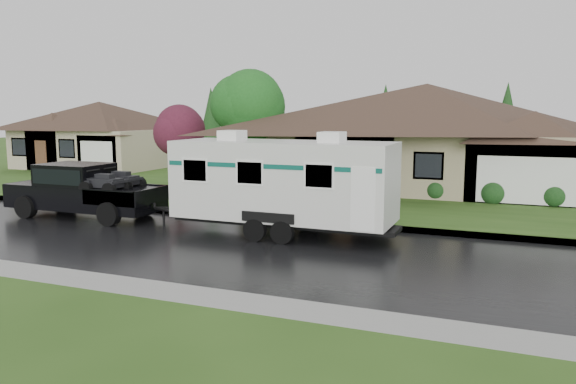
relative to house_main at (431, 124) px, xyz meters
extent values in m
plane|color=#2D4E18|center=(-2.29, -13.84, -3.59)|extent=(140.00, 140.00, 0.00)
cube|color=black|center=(-2.29, -15.84, -3.59)|extent=(140.00, 8.00, 0.01)
cube|color=gray|center=(-2.29, -11.59, -3.52)|extent=(140.00, 0.50, 0.15)
cube|color=#2D4E18|center=(-2.29, 1.16, -3.52)|extent=(140.00, 26.00, 0.15)
cube|color=#988C67|center=(-0.29, 0.16, -1.94)|extent=(18.00, 10.00, 3.00)
pyramid|color=#33251C|center=(-0.29, 0.16, 2.16)|extent=(19.44, 10.80, 2.60)
cube|color=#988C67|center=(5.11, -2.84, -2.09)|extent=(5.76, 4.00, 2.70)
cube|color=tan|center=(-24.29, 2.16, -2.04)|extent=(10.00, 8.00, 2.80)
pyramid|color=#33251C|center=(-24.29, 2.16, 1.36)|extent=(10.80, 8.64, 2.00)
cube|color=tan|center=(-21.29, 0.16, -2.18)|extent=(3.20, 4.00, 2.52)
cylinder|color=#382B1E|center=(-8.40, -5.55, -2.11)|extent=(0.41, 0.41, 2.66)
sphere|color=#246C23|center=(-8.40, -5.55, 0.80)|extent=(3.67, 3.67, 3.67)
cylinder|color=#382B1E|center=(-12.45, -5.73, -2.50)|extent=(0.34, 0.34, 1.88)
sphere|color=#561B2D|center=(-12.45, -5.73, -0.45)|extent=(2.59, 2.59, 2.59)
sphere|color=#143814|center=(-6.59, -4.54, -2.94)|extent=(1.00, 1.00, 1.00)
sphere|color=#143814|center=(-4.07, -4.54, -2.94)|extent=(1.00, 1.00, 1.00)
sphere|color=#143814|center=(-1.55, -4.54, -2.94)|extent=(1.00, 1.00, 1.00)
sphere|color=#143814|center=(0.97, -4.54, -2.94)|extent=(1.00, 1.00, 1.00)
sphere|color=#143814|center=(3.49, -4.54, -2.94)|extent=(1.00, 1.00, 1.00)
sphere|color=#143814|center=(6.01, -4.54, -2.94)|extent=(1.00, 1.00, 1.00)
cube|color=black|center=(-11.75, -13.67, -2.74)|extent=(6.51, 2.17, 0.93)
cube|color=black|center=(-14.14, -13.67, -2.45)|extent=(1.74, 2.12, 0.38)
cube|color=black|center=(-12.19, -13.67, -1.91)|extent=(2.61, 2.04, 0.98)
cube|color=black|center=(-12.19, -13.67, -1.85)|extent=(2.39, 2.08, 0.60)
cube|color=black|center=(-9.69, -13.67, -2.53)|extent=(2.39, 2.06, 0.07)
cylinder|color=black|center=(-13.82, -14.74, -3.14)|extent=(0.91, 0.35, 0.91)
cylinder|color=black|center=(-13.82, -12.61, -3.14)|extent=(0.91, 0.35, 0.91)
cylinder|color=black|center=(-9.69, -14.74, -3.14)|extent=(0.91, 0.35, 0.91)
cylinder|color=black|center=(-9.69, -12.61, -3.14)|extent=(0.91, 0.35, 0.91)
cube|color=silver|center=(-3.05, -13.67, -1.66)|extent=(7.60, 2.61, 2.66)
cube|color=black|center=(-3.05, -13.67, -3.16)|extent=(8.03, 1.30, 0.15)
cube|color=#0B4F43|center=(-3.05, -13.67, -1.08)|extent=(7.45, 2.63, 0.15)
cube|color=white|center=(-5.01, -13.67, -0.16)|extent=(0.76, 0.87, 0.35)
cube|color=white|center=(-1.32, -13.67, -0.16)|extent=(0.76, 0.87, 0.35)
cylinder|color=black|center=(-3.54, -14.95, -3.21)|extent=(0.76, 0.26, 0.76)
cylinder|color=black|center=(-3.54, -12.39, -3.21)|extent=(0.76, 0.26, 0.76)
cylinder|color=black|center=(-2.56, -14.95, -3.21)|extent=(0.76, 0.26, 0.76)
cylinder|color=black|center=(-2.56, -12.39, -3.21)|extent=(0.76, 0.26, 0.76)
camera|label=1|loc=(4.27, -31.39, 0.70)|focal=35.00mm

